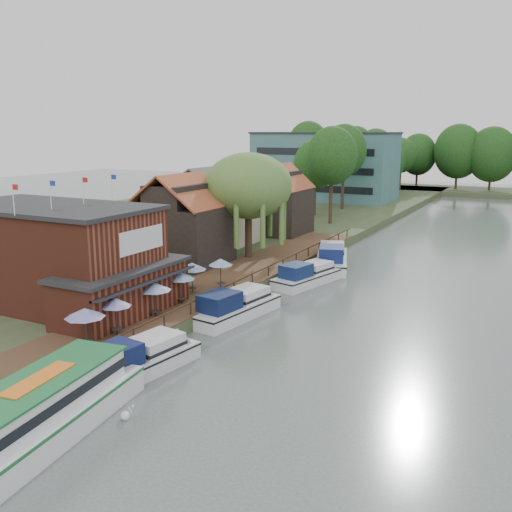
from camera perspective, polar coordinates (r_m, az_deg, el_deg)
The scene contains 28 objects.
ground at distance 36.50m, azimuth -0.38°, elevation -9.15°, with size 260.00×260.00×0.00m, color #485351.
land_bank at distance 80.61m, azimuth -7.58°, elevation 3.06°, with size 50.00×140.00×1.00m, color #384728.
quay_deck at distance 48.20m, azimuth -3.21°, elevation -2.48°, with size 6.00×50.00×0.10m, color #47301E.
quay_rail at distance 47.23m, azimuth -0.09°, elevation -2.21°, with size 0.20×49.00×1.00m, color black, non-canonical shape.
pub at distance 42.57m, azimuth -17.94°, elevation -0.09°, with size 20.00×11.00×7.30m, color maroon, non-canonical shape.
hotel_block at distance 107.11m, azimuth 6.89°, elevation 8.95°, with size 25.40×12.40×12.30m, color #38666B, non-canonical shape.
cottage_a at distance 54.38m, azimuth -7.46°, elevation 3.66°, with size 8.60×7.60×8.50m, color black, non-canonical shape.
cottage_b at distance 64.28m, azimuth -4.55°, elevation 5.06°, with size 9.60×8.60×8.50m, color beige, non-canonical shape.
cottage_c at distance 70.20m, azimuth 2.16°, elevation 5.71°, with size 7.60×7.60×8.50m, color black, non-canonical shape.
willow at distance 56.12m, azimuth -0.76°, elevation 5.02°, with size 8.60×8.60×10.43m, color #476B2D, non-canonical shape.
umbrella_0 at distance 34.57m, azimuth -16.65°, elevation -6.90°, with size 2.33×2.33×2.38m, color navy, non-canonical shape.
umbrella_1 at distance 36.17m, azimuth -13.81°, elevation -5.87°, with size 1.95×1.95×2.38m, color navy, non-canonical shape.
umbrella_2 at distance 39.15m, azimuth -10.11°, elevation -4.30°, with size 2.32×2.32×2.38m, color navy, non-canonical shape.
umbrella_3 at distance 41.74m, azimuth -7.50°, elevation -3.16°, with size 2.06×2.06×2.38m, color navy, non-canonical shape.
umbrella_4 at distance 44.48m, azimuth -6.40°, elevation -2.16°, with size 2.28×2.28×2.38m, color navy, non-canonical shape.
umbrella_5 at distance 45.72m, azimuth -3.55°, elevation -1.71°, with size 1.97×1.97×2.38m, color #1C469C, non-canonical shape.
cruiser_0 at distance 33.07m, azimuth -11.72°, elevation -9.73°, with size 2.95×9.14×2.19m, color silver, non-canonical shape.
cruiser_1 at distance 41.78m, azimuth -2.10°, elevation -4.69°, with size 3.05×9.45×2.27m, color silver, non-canonical shape.
cruiser_2 at distance 50.99m, azimuth 5.13°, elevation -1.67°, with size 2.87×8.91×2.12m, color silver, non-canonical shape.
cruiser_3 at distance 57.61m, azimuth 7.58°, elevation 0.11°, with size 3.34×10.34×2.52m, color silver, non-canonical shape.
tour_boat at distance 27.37m, azimuth -21.59°, elevation -14.49°, with size 3.69×13.05×2.84m, color silver, non-canonical shape.
swan at distance 28.74m, azimuth -12.95°, elevation -15.25°, with size 0.44×0.44×0.44m, color white.
bank_tree_0 at distance 78.27m, azimuth 7.55°, elevation 7.99°, with size 6.82×6.82×13.10m, color #143811, non-canonical shape.
bank_tree_1 at distance 86.13m, azimuth 5.91°, elevation 7.80°, with size 6.46×6.46×11.23m, color #143811, non-canonical shape.
bank_tree_2 at distance 93.39m, azimuth 8.73°, elevation 8.80°, with size 7.20×7.20×13.58m, color #143811, non-canonical shape.
bank_tree_3 at distance 113.27m, azimuth 9.85°, elevation 9.32°, with size 6.90×6.90×13.43m, color #143811, non-canonical shape.
bank_tree_4 at distance 118.89m, azimuth 12.82°, elevation 8.74°, with size 7.72×7.72×10.95m, color #143811, non-canonical shape.
bank_tree_5 at distance 126.95m, azimuth 14.27°, elevation 8.91°, with size 6.46×6.46×11.08m, color #143811, non-canonical shape.
Camera 1 is at (15.94, -29.97, 13.39)m, focal length 40.00 mm.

